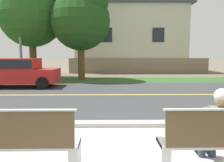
{
  "coord_description": "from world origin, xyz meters",
  "views": [
    {
      "loc": [
        -0.16,
        -2.83,
        1.75
      ],
      "look_at": [
        -0.06,
        3.32,
        1.0
      ],
      "focal_mm": 35.08,
      "sensor_mm": 36.0,
      "label": 1
    }
  ],
  "objects_px": {
    "streetlamp": "(20,14)",
    "seated_person_olive": "(217,124)",
    "bench_left": "(8,143)",
    "shade_tree_far_left": "(33,10)",
    "car_red_far": "(17,71)",
    "shade_tree_left": "(82,16)"
  },
  "relations": [
    {
      "from": "streetlamp",
      "to": "car_red_far",
      "type": "bearing_deg",
      "value": -74.15
    },
    {
      "from": "car_red_far",
      "to": "shade_tree_far_left",
      "type": "relative_size",
      "value": 0.58
    },
    {
      "from": "car_red_far",
      "to": "streetlamp",
      "type": "xyz_separation_m",
      "value": [
        -0.87,
        3.05,
        3.52
      ]
    },
    {
      "from": "streetlamp",
      "to": "seated_person_olive",
      "type": "bearing_deg",
      "value": -57.12
    },
    {
      "from": "bench_left",
      "to": "shade_tree_far_left",
      "type": "distance_m",
      "value": 14.12
    },
    {
      "from": "bench_left",
      "to": "car_red_far",
      "type": "distance_m",
      "value": 9.32
    },
    {
      "from": "bench_left",
      "to": "shade_tree_far_left",
      "type": "xyz_separation_m",
      "value": [
        -3.85,
        12.86,
        4.38
      ]
    },
    {
      "from": "bench_left",
      "to": "streetlamp",
      "type": "distance_m",
      "value": 13.07
    },
    {
      "from": "car_red_far",
      "to": "shade_tree_far_left",
      "type": "bearing_deg",
      "value": 95.67
    },
    {
      "from": "car_red_far",
      "to": "shade_tree_far_left",
      "type": "xyz_separation_m",
      "value": [
        -0.42,
        4.21,
        4.0
      ]
    },
    {
      "from": "car_red_far",
      "to": "shade_tree_left",
      "type": "relative_size",
      "value": 0.65
    },
    {
      "from": "streetlamp",
      "to": "shade_tree_left",
      "type": "bearing_deg",
      "value": 5.21
    },
    {
      "from": "shade_tree_left",
      "to": "streetlamp",
      "type": "bearing_deg",
      "value": -174.79
    },
    {
      "from": "seated_person_olive",
      "to": "shade_tree_left",
      "type": "xyz_separation_m",
      "value": [
        -3.44,
        11.9,
        3.62
      ]
    },
    {
      "from": "bench_left",
      "to": "shade_tree_left",
      "type": "bearing_deg",
      "value": 91.38
    },
    {
      "from": "car_red_far",
      "to": "shade_tree_far_left",
      "type": "distance_m",
      "value": 5.82
    },
    {
      "from": "bench_left",
      "to": "car_red_far",
      "type": "height_order",
      "value": "car_red_far"
    },
    {
      "from": "shade_tree_left",
      "to": "seated_person_olive",
      "type": "bearing_deg",
      "value": -73.88
    },
    {
      "from": "bench_left",
      "to": "streetlamp",
      "type": "xyz_separation_m",
      "value": [
        -4.3,
        11.7,
        3.91
      ]
    },
    {
      "from": "seated_person_olive",
      "to": "car_red_far",
      "type": "height_order",
      "value": "car_red_far"
    },
    {
      "from": "car_red_far",
      "to": "shade_tree_left",
      "type": "bearing_deg",
      "value": 47.38
    },
    {
      "from": "streetlamp",
      "to": "shade_tree_left",
      "type": "distance_m",
      "value": 4.03
    }
  ]
}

